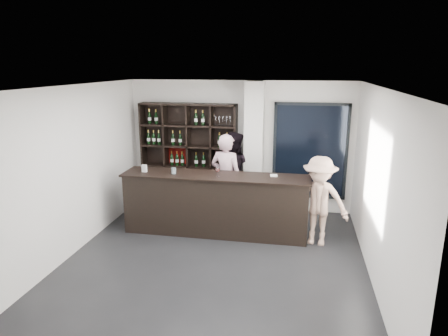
% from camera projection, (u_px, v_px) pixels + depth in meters
% --- Properties ---
extents(floor, '(5.00, 5.50, 0.01)m').
position_uv_depth(floor, '(215.00, 262.00, 6.75)').
color(floor, black).
rests_on(floor, ground).
extents(wine_shelf, '(2.20, 0.35, 2.40)m').
position_uv_depth(wine_shelf, '(189.00, 156.00, 9.10)').
color(wine_shelf, black).
rests_on(wine_shelf, floor).
extents(structural_column, '(0.40, 0.40, 2.90)m').
position_uv_depth(structural_column, '(254.00, 149.00, 8.67)').
color(structural_column, silver).
rests_on(structural_column, floor).
extents(glass_panel, '(1.60, 0.08, 2.10)m').
position_uv_depth(glass_panel, '(310.00, 151.00, 8.67)').
color(glass_panel, black).
rests_on(glass_panel, floor).
extents(tasting_counter, '(3.60, 0.74, 1.19)m').
position_uv_depth(tasting_counter, '(215.00, 204.00, 7.75)').
color(tasting_counter, black).
rests_on(tasting_counter, floor).
extents(taster_pink, '(0.77, 0.60, 1.87)m').
position_uv_depth(taster_pink, '(226.00, 178.00, 8.30)').
color(taster_pink, '#C99FA9').
rests_on(taster_pink, floor).
extents(taster_black, '(1.08, 0.97, 1.83)m').
position_uv_depth(taster_black, '(233.00, 172.00, 8.82)').
color(taster_black, black).
rests_on(taster_black, floor).
extents(customer, '(1.16, 0.79, 1.66)m').
position_uv_depth(customer, '(319.00, 201.00, 7.23)').
color(customer, tan).
rests_on(customer, floor).
extents(wine_glass, '(0.11, 0.11, 0.22)m').
position_uv_depth(wine_glass, '(218.00, 171.00, 7.45)').
color(wine_glass, white).
rests_on(wine_glass, tasting_counter).
extents(spit_cup, '(0.09, 0.09, 0.12)m').
position_uv_depth(spit_cup, '(174.00, 171.00, 7.66)').
color(spit_cup, silver).
rests_on(spit_cup, tasting_counter).
extents(napkin_stack, '(0.15, 0.15, 0.02)m').
position_uv_depth(napkin_stack, '(274.00, 176.00, 7.51)').
color(napkin_stack, white).
rests_on(napkin_stack, tasting_counter).
extents(card_stand, '(0.10, 0.06, 0.14)m').
position_uv_depth(card_stand, '(144.00, 168.00, 7.79)').
color(card_stand, white).
rests_on(card_stand, tasting_counter).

